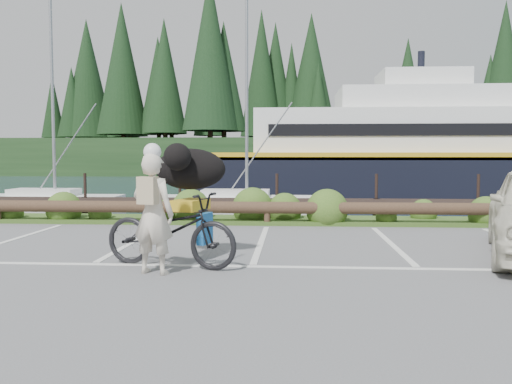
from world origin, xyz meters
TOP-DOWN VIEW (x-y plane):
  - ground at (0.00, 0.00)m, footprint 72.00×72.00m
  - harbor_backdrop at (0.39, 78.52)m, footprint 170.00×160.00m
  - vegetation_strip at (0.00, 5.30)m, footprint 34.00×1.60m
  - log_rail at (0.00, 4.60)m, footprint 32.00×0.30m
  - bicycle at (-1.30, -0.49)m, footprint 2.39×1.36m
  - cyclist at (-1.44, -1.00)m, footprint 0.75×0.59m
  - dog at (-1.10, 0.20)m, footprint 0.89×1.32m

SIDE VIEW (x-z plane):
  - harbor_backdrop at x=0.39m, z-range -15.00..15.00m
  - ground at x=0.00m, z-range 0.00..0.00m
  - log_rail at x=0.00m, z-range -0.30..0.30m
  - vegetation_strip at x=0.00m, z-range 0.00..0.10m
  - bicycle at x=-1.30m, z-range 0.00..1.19m
  - cyclist at x=-1.44m, z-range 0.00..1.80m
  - dog at x=-1.10m, z-range 1.19..1.88m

